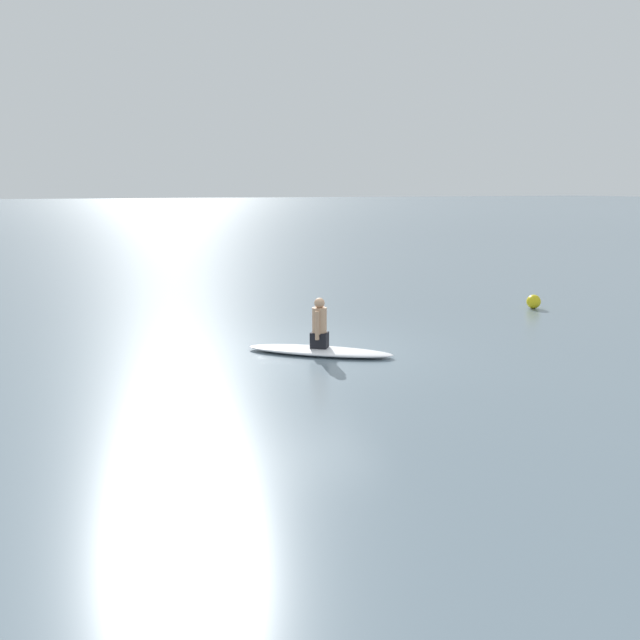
% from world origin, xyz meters
% --- Properties ---
extents(ground_plane, '(400.00, 400.00, 0.00)m').
position_xyz_m(ground_plane, '(0.00, 0.00, 0.00)').
color(ground_plane, slate).
extents(surfboard, '(2.44, 2.79, 0.14)m').
position_xyz_m(surfboard, '(0.43, -0.10, 0.07)').
color(surfboard, white).
rests_on(surfboard, ground).
extents(person_paddler, '(0.42, 0.43, 1.01)m').
position_xyz_m(person_paddler, '(0.43, -0.10, 0.60)').
color(person_paddler, black).
rests_on(person_paddler, surfboard).
extents(buoy_marker, '(0.39, 0.39, 0.39)m').
position_xyz_m(buoy_marker, '(-1.94, 7.40, 0.19)').
color(buoy_marker, yellow).
rests_on(buoy_marker, ground).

